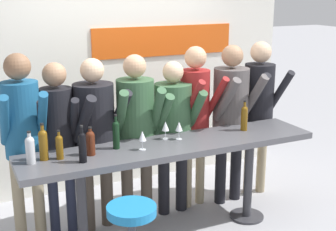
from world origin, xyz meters
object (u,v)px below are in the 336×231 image
person_center_left (95,127)px  wine_bottle_4 (244,117)px  wine_bottle_6 (30,149)px  wine_bottle_0 (59,146)px  person_far_left (23,128)px  person_far_right (231,108)px  wine_glass_2 (165,127)px  wine_glass_1 (142,137)px  person_center (136,121)px  tasting_table (172,157)px  wine_bottle_1 (82,146)px  person_left (58,129)px  wine_bottle_5 (43,143)px  wine_bottle_3 (90,142)px  person_right (195,108)px  person_rightmost (259,101)px  wine_glass_0 (179,127)px  person_center_right (173,122)px

person_center_left → wine_bottle_4: 1.50m
person_center_left → wine_bottle_6: size_ratio=6.17×
wine_bottle_0 → wine_bottle_6: size_ratio=0.91×
person_far_left → person_far_right: 2.19m
wine_glass_2 → wine_glass_1: bearing=-148.8°
person_center_left → person_center: (0.41, -0.02, 0.01)m
tasting_table → wine_bottle_6: size_ratio=10.15×
wine_bottle_1 → wine_bottle_6: 0.43m
person_left → person_center_left: person_center_left is taller
person_far_right → wine_glass_2: bearing=-167.4°
wine_bottle_5 → wine_bottle_6: wine_bottle_5 is taller
wine_bottle_3 → person_right: bearing=20.5°
person_center → wine_bottle_0: size_ratio=6.81×
wine_bottle_5 → person_rightmost: bearing=8.9°
person_far_right → wine_glass_1: size_ratio=10.07×
person_rightmost → person_center: bearing=178.8°
person_center → person_rightmost: size_ratio=0.97×
wine_glass_2 → person_center_left: bearing=152.3°
person_far_right → wine_glass_2: (-0.92, -0.28, -0.02)m
person_center → wine_glass_0: 0.47m
person_far_right → person_center_left: bearing=174.3°
person_far_left → wine_bottle_0: (0.23, -0.43, -0.07)m
wine_bottle_0 → person_rightmost: bearing=10.3°
wine_glass_0 → wine_glass_2: (-0.11, 0.06, 0.00)m
wine_bottle_5 → wine_glass_0: bearing=0.2°
wine_bottle_4 → wine_glass_1: (-1.16, -0.11, -0.02)m
wine_bottle_4 → wine_glass_0: 0.73m
person_left → wine_bottle_4: person_left is taller
tasting_table → person_far_left: bearing=159.8°
wine_bottle_3 → wine_bottle_4: 1.62m
tasting_table → person_center_left: (-0.60, 0.46, 0.24)m
person_left → wine_glass_2: (0.95, -0.36, 0.00)m
person_right → wine_bottle_1: (-1.40, -0.62, -0.02)m
person_far_right → person_center: bearing=174.7°
person_far_right → wine_bottle_1: person_far_right is taller
person_rightmost → wine_bottle_5: person_rightmost is taller
person_center_left → wine_glass_1: person_center_left is taller
person_center_left → wine_glass_0: (0.71, -0.38, 0.01)m
person_right → wine_bottle_0: 1.62m
tasting_table → wine_bottle_3: wine_bottle_3 is taller
wine_glass_2 → wine_bottle_0: bearing=-174.3°
person_center_left → person_center_right: person_center_left is taller
person_left → wine_glass_2: 1.01m
person_rightmost → wine_glass_0: person_rightmost is taller
person_center_right → wine_bottle_4: (0.61, -0.39, 0.08)m
person_center_left → person_right: 1.12m
person_center_left → wine_bottle_6: 0.80m
person_right → wine_bottle_5: bearing=-172.6°
person_center_right → tasting_table: bearing=-117.9°
person_rightmost → wine_bottle_6: bearing=-172.7°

